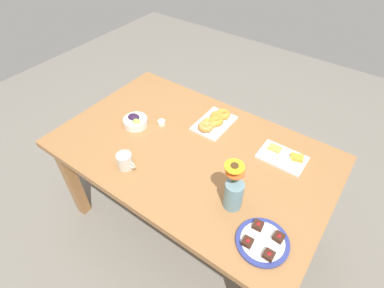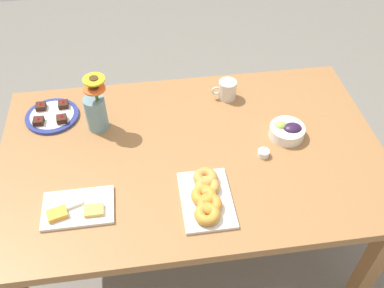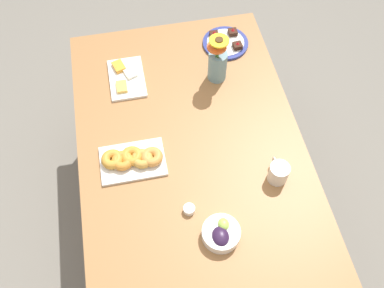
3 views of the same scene
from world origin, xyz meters
name	(u,v)px [view 3 (image 3 of 3)]	position (x,y,z in m)	size (l,w,h in m)	color
ground_plane	(192,214)	(0.00, 0.00, 0.00)	(6.00, 6.00, 0.00)	slate
dining_table	(192,158)	(0.00, 0.00, 0.65)	(1.60, 1.00, 0.74)	#9E6B3D
coffee_mug	(278,173)	(-0.21, -0.32, 0.79)	(0.12, 0.08, 0.09)	beige
grape_bowl	(221,234)	(-0.42, -0.03, 0.77)	(0.15, 0.15, 0.07)	white
cheese_platter	(126,78)	(0.46, 0.24, 0.75)	(0.26, 0.17, 0.03)	white
croissant_platter	(132,159)	(-0.02, 0.26, 0.77)	(0.19, 0.30, 0.05)	white
jam_cup_honey	(189,209)	(-0.29, 0.07, 0.76)	(0.05, 0.05, 0.03)	white
dessert_plate	(225,43)	(0.60, -0.30, 0.75)	(0.24, 0.24, 0.05)	navy
flower_vase	(217,64)	(0.38, -0.20, 0.84)	(0.11, 0.10, 0.27)	#6B939E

